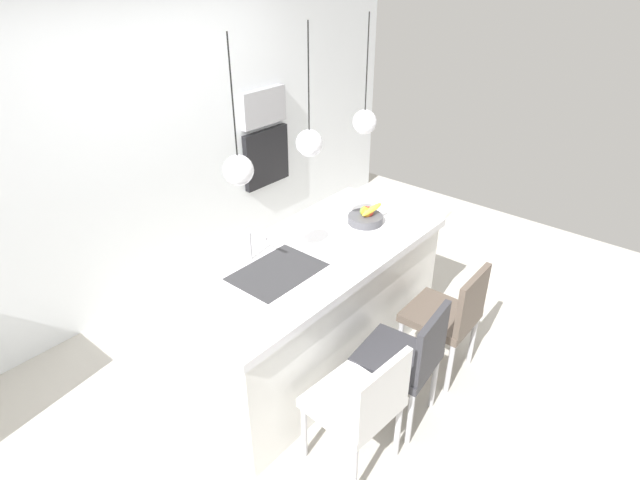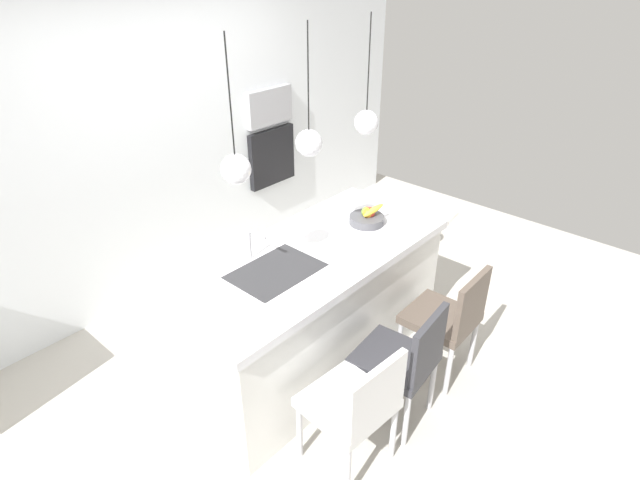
{
  "view_description": "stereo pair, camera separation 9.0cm",
  "coord_description": "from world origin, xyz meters",
  "px_view_note": "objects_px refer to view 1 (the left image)",
  "views": [
    {
      "loc": [
        -2.23,
        -1.95,
        2.68
      ],
      "look_at": [
        0.1,
        0.0,
        0.97
      ],
      "focal_mm": 28.9,
      "sensor_mm": 36.0,
      "label": 1
    },
    {
      "loc": [
        -2.17,
        -2.02,
        2.68
      ],
      "look_at": [
        0.1,
        0.0,
        0.97
      ],
      "focal_mm": 28.9,
      "sensor_mm": 36.0,
      "label": 2
    }
  ],
  "objects_px": {
    "microwave": "(263,107)",
    "fruit_bowl": "(366,216)",
    "chair_middle": "(406,357)",
    "oven": "(266,157)",
    "chair_near": "(361,403)",
    "chair_far": "(449,314)"
  },
  "relations": [
    {
      "from": "microwave",
      "to": "fruit_bowl",
      "type": "bearing_deg",
      "value": -108.97
    },
    {
      "from": "fruit_bowl",
      "to": "chair_middle",
      "type": "distance_m",
      "value": 1.11
    },
    {
      "from": "fruit_bowl",
      "to": "microwave",
      "type": "relative_size",
      "value": 0.48
    },
    {
      "from": "chair_near",
      "to": "chair_far",
      "type": "bearing_deg",
      "value": -0.11
    },
    {
      "from": "microwave",
      "to": "chair_near",
      "type": "distance_m",
      "value": 3.04
    },
    {
      "from": "microwave",
      "to": "chair_far",
      "type": "distance_m",
      "value": 2.63
    },
    {
      "from": "fruit_bowl",
      "to": "oven",
      "type": "distance_m",
      "value": 1.71
    },
    {
      "from": "fruit_bowl",
      "to": "microwave",
      "type": "distance_m",
      "value": 1.76
    },
    {
      "from": "chair_middle",
      "to": "microwave",
      "type": "bearing_deg",
      "value": 63.74
    },
    {
      "from": "chair_near",
      "to": "chair_far",
      "type": "xyz_separation_m",
      "value": [
        1.03,
        -0.0,
        0.01
      ]
    },
    {
      "from": "fruit_bowl",
      "to": "chair_far",
      "type": "bearing_deg",
      "value": -95.23
    },
    {
      "from": "oven",
      "to": "fruit_bowl",
      "type": "bearing_deg",
      "value": -108.97
    },
    {
      "from": "oven",
      "to": "chair_far",
      "type": "height_order",
      "value": "oven"
    },
    {
      "from": "fruit_bowl",
      "to": "chair_middle",
      "type": "relative_size",
      "value": 0.3
    },
    {
      "from": "microwave",
      "to": "oven",
      "type": "distance_m",
      "value": 0.5
    },
    {
      "from": "chair_middle",
      "to": "chair_near",
      "type": "bearing_deg",
      "value": 179.78
    },
    {
      "from": "fruit_bowl",
      "to": "chair_middle",
      "type": "bearing_deg",
      "value": -128.75
    },
    {
      "from": "fruit_bowl",
      "to": "microwave",
      "type": "height_order",
      "value": "microwave"
    },
    {
      "from": "microwave",
      "to": "chair_far",
      "type": "bearing_deg",
      "value": -104.65
    },
    {
      "from": "fruit_bowl",
      "to": "oven",
      "type": "height_order",
      "value": "oven"
    },
    {
      "from": "microwave",
      "to": "chair_middle",
      "type": "xyz_separation_m",
      "value": [
        -1.18,
        -2.39,
        -0.89
      ]
    },
    {
      "from": "microwave",
      "to": "chair_middle",
      "type": "distance_m",
      "value": 2.81
    }
  ]
}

